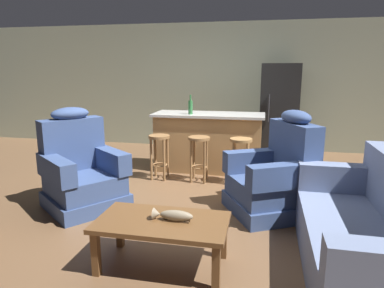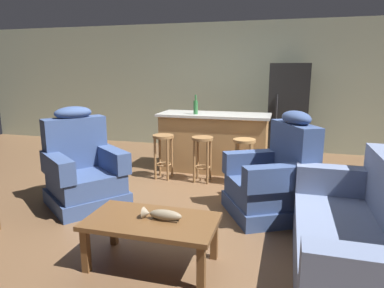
{
  "view_description": "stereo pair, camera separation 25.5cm",
  "coord_description": "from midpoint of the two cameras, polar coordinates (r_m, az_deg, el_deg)",
  "views": [
    {
      "loc": [
        0.86,
        -4.13,
        1.64
      ],
      "look_at": [
        0.02,
        -0.1,
        0.75
      ],
      "focal_mm": 32.0,
      "sensor_mm": 36.0,
      "label": 1
    },
    {
      "loc": [
        1.11,
        -4.07,
        1.64
      ],
      "look_at": [
        0.02,
        -0.1,
        0.75
      ],
      "focal_mm": 32.0,
      "sensor_mm": 36.0,
      "label": 2
    }
  ],
  "objects": [
    {
      "name": "recliner_near_lamp",
      "position": [
        4.43,
        -16.15,
        -4.26
      ],
      "size": [
        1.18,
        1.18,
        1.2
      ],
      "rotation": [
        0.0,
        0.0,
        -0.66
      ],
      "color": "#384C7A",
      "rests_on": "ground_plane"
    },
    {
      "name": "fish_figurine",
      "position": [
        2.91,
        -2.52,
        -11.76
      ],
      "size": [
        0.34,
        0.1,
        0.1
      ],
      "color": "#4C3823",
      "rests_on": "coffee_table"
    },
    {
      "name": "bar_stool_left",
      "position": [
        5.23,
        -3.4,
        -0.73
      ],
      "size": [
        0.32,
        0.32,
        0.68
      ],
      "color": "olive",
      "rests_on": "ground_plane"
    },
    {
      "name": "recliner_near_island",
      "position": [
        4.07,
        15.4,
        -5.68
      ],
      "size": [
        1.13,
        1.13,
        1.2
      ],
      "rotation": [
        0.0,
        0.0,
        3.63
      ],
      "color": "#384C7A",
      "rests_on": "ground_plane"
    },
    {
      "name": "ground_plane",
      "position": [
        4.53,
        1.68,
        -9.05
      ],
      "size": [
        12.0,
        12.0,
        0.0
      ],
      "color": "brown"
    },
    {
      "name": "coffee_table",
      "position": [
        2.96,
        -4.24,
        -13.4
      ],
      "size": [
        1.1,
        0.6,
        0.42
      ],
      "color": "brown",
      "rests_on": "ground_plane"
    },
    {
      "name": "bar_stool_right",
      "position": [
        4.98,
        10.12,
        -1.56
      ],
      "size": [
        0.32,
        0.32,
        0.68
      ],
      "color": "#A87A47",
      "rests_on": "ground_plane"
    },
    {
      "name": "refrigerator",
      "position": [
        6.7,
        16.72,
        5.19
      ],
      "size": [
        0.7,
        0.69,
        1.76
      ],
      "color": "black",
      "rests_on": "ground_plane"
    },
    {
      "name": "back_wall",
      "position": [
        7.3,
        7.64,
        9.45
      ],
      "size": [
        12.0,
        0.05,
        2.6
      ],
      "color": "#9EA88E",
      "rests_on": "ground_plane"
    },
    {
      "name": "kitchen_island",
      "position": [
        5.66,
        4.95,
        0.32
      ],
      "size": [
        1.8,
        0.7,
        0.95
      ],
      "color": "#AD7F4C",
      "rests_on": "ground_plane"
    },
    {
      "name": "bottle_tall_green",
      "position": [
        5.48,
        1.95,
        6.21
      ],
      "size": [
        0.07,
        0.07,
        0.31
      ],
      "color": "#2D6B38",
      "rests_on": "kitchen_island"
    },
    {
      "name": "bar_stool_middle",
      "position": [
        5.07,
        3.19,
        -1.14
      ],
      "size": [
        0.32,
        0.32,
        0.68
      ],
      "color": "olive",
      "rests_on": "ground_plane"
    },
    {
      "name": "couch",
      "position": [
        3.1,
        28.54,
        -14.17
      ],
      "size": [
        0.86,
        1.91,
        0.94
      ],
      "rotation": [
        0.0,
        0.0,
        3.13
      ],
      "color": "#707FA3",
      "rests_on": "ground_plane"
    }
  ]
}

